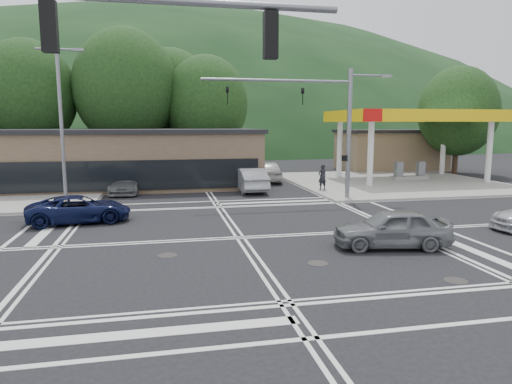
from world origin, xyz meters
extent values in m
plane|color=black|center=(0.00, 0.00, 0.00)|extent=(120.00, 120.00, 0.00)
cube|color=gray|center=(15.00, 15.00, 0.07)|extent=(16.00, 16.00, 0.15)
cylinder|color=silver|center=(12.00, 13.00, 2.50)|extent=(0.44, 0.44, 5.00)
cylinder|color=silver|center=(12.00, 19.00, 2.50)|extent=(0.44, 0.44, 5.00)
cylinder|color=silver|center=(22.00, 13.00, 2.50)|extent=(0.44, 0.44, 5.00)
cylinder|color=silver|center=(22.00, 19.00, 2.50)|extent=(0.44, 0.44, 5.00)
cube|color=silver|center=(17.00, 16.00, 5.30)|extent=(12.00, 8.00, 0.60)
cube|color=yellow|center=(17.00, 12.00, 5.30)|extent=(12.20, 0.25, 0.90)
cube|color=yellow|center=(17.00, 20.00, 5.30)|extent=(12.20, 0.25, 0.90)
cube|color=yellow|center=(11.00, 16.00, 5.30)|extent=(0.25, 8.20, 0.90)
cube|color=yellow|center=(23.00, 16.00, 5.30)|extent=(0.25, 8.20, 0.90)
cube|color=red|center=(11.50, 11.85, 5.30)|extent=(1.40, 0.12, 0.90)
cube|color=gray|center=(17.00, 16.00, 0.25)|extent=(3.00, 1.00, 0.30)
cube|color=slate|center=(16.00, 16.00, 0.95)|extent=(0.60, 0.50, 1.30)
cube|color=slate|center=(18.00, 16.00, 0.95)|extent=(0.60, 0.50, 1.30)
cube|color=#846B4F|center=(20.00, 25.00, 1.90)|extent=(10.00, 6.00, 3.80)
cube|color=brown|center=(-8.00, 17.00, 2.00)|extent=(24.00, 8.00, 4.00)
ellipsoid|color=black|center=(0.00, 90.00, 0.00)|extent=(252.00, 126.00, 140.00)
cylinder|color=#382619|center=(-14.00, 24.00, 2.42)|extent=(0.50, 0.50, 4.84)
ellipsoid|color=black|center=(-14.00, 24.00, 7.15)|extent=(8.00, 8.00, 9.20)
cylinder|color=#382619|center=(-6.00, 24.00, 2.64)|extent=(0.50, 0.50, 5.28)
ellipsoid|color=black|center=(-6.00, 24.00, 7.80)|extent=(9.00, 9.00, 10.35)
cylinder|color=#382619|center=(1.00, 24.00, 2.20)|extent=(0.50, 0.50, 4.40)
ellipsoid|color=black|center=(1.00, 24.00, 6.50)|extent=(7.60, 7.60, 8.74)
cylinder|color=#382619|center=(-2.00, 28.00, 2.42)|extent=(0.50, 0.50, 4.84)
ellipsoid|color=black|center=(-2.00, 28.00, 7.15)|extent=(8.40, 8.40, 9.66)
cylinder|color=#382619|center=(24.00, 20.00, 1.98)|extent=(0.50, 0.50, 3.96)
ellipsoid|color=black|center=(24.00, 20.00, 5.85)|extent=(7.20, 7.20, 8.28)
cylinder|color=slate|center=(-8.50, 9.00, 4.50)|extent=(0.20, 0.20, 9.00)
cylinder|color=slate|center=(-8.50, 9.00, 8.70)|extent=(2.20, 0.12, 0.12)
cube|color=slate|center=(-7.40, 9.00, 8.70)|extent=(0.60, 0.25, 0.15)
cylinder|color=slate|center=(8.20, 8.20, 4.00)|extent=(0.28, 0.28, 8.00)
cylinder|color=slate|center=(3.70, 8.20, 7.20)|extent=(9.00, 0.16, 0.16)
imported|color=black|center=(5.20, 8.20, 6.30)|extent=(0.16, 0.20, 1.00)
imported|color=black|center=(0.70, 8.20, 6.30)|extent=(0.16, 0.20, 1.00)
cylinder|color=slate|center=(9.40, 8.20, 7.60)|extent=(2.40, 0.12, 0.12)
cube|color=slate|center=(10.50, 8.20, 7.60)|extent=(0.70, 0.30, 0.15)
cube|color=black|center=(7.95, 8.20, 2.60)|extent=(0.25, 0.30, 0.35)
cube|color=black|center=(-5.20, -8.20, 6.60)|extent=(0.30, 0.25, 1.00)
cube|color=black|center=(-0.70, -8.20, 6.60)|extent=(0.30, 0.25, 1.00)
imported|color=#0C1236|center=(-7.04, 4.50, 0.66)|extent=(5.01, 2.88, 1.31)
imported|color=slate|center=(5.42, -2.64, 0.75)|extent=(4.62, 2.50, 1.49)
imported|color=#999C9F|center=(2.91, 12.97, 0.83)|extent=(1.86, 5.05, 1.65)
imported|color=silver|center=(5.39, 17.89, 0.86)|extent=(2.65, 5.28, 1.72)
imported|color=slate|center=(-5.50, 13.76, 0.68)|extent=(2.28, 4.79, 1.35)
imported|color=black|center=(7.76, 11.55, 1.04)|extent=(0.74, 0.58, 1.78)
camera|label=1|loc=(-3.10, -18.22, 4.70)|focal=32.00mm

